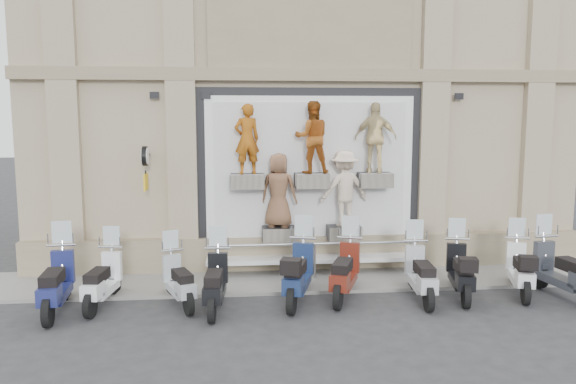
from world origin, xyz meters
name	(u,v)px	position (x,y,z in m)	size (l,w,h in m)	color
ground	(329,310)	(0.00, 0.00, 0.00)	(90.00, 90.00, 0.00)	#2E2E30
sidewalk	(314,278)	(0.00, 2.10, 0.04)	(16.00, 2.20, 0.08)	gray
building	(293,47)	(0.00, 7.00, 6.00)	(14.00, 8.60, 12.00)	tan
shop_vitrine	(315,176)	(0.10, 2.74, 2.41)	(5.60, 0.92, 4.30)	black
guard_rail	(315,262)	(0.00, 2.00, 0.47)	(5.06, 0.10, 0.93)	#9EA0A5
clock_sign_bracket	(145,162)	(-3.90, 2.47, 2.80)	(0.10, 0.80, 1.02)	black
scooter_a	(56,271)	(-5.37, 0.36, 0.86)	(0.62, 2.12, 1.72)	navy
scooter_b	(102,269)	(-4.56, 0.67, 0.77)	(0.56, 1.91, 1.55)	white
scooter_c	(179,271)	(-3.01, 0.57, 0.73)	(0.52, 1.80, 1.46)	#A1A8AE
scooter_d	(215,272)	(-2.26, 0.22, 0.79)	(0.57, 1.96, 1.59)	black
scooter_e	(298,262)	(-0.56, 0.55, 0.86)	(0.62, 2.13, 1.73)	#16264E
scooter_f	(345,260)	(0.46, 0.69, 0.84)	(0.60, 2.06, 1.67)	#5C1A0F
scooter_g	(421,263)	(2.02, 0.43, 0.81)	(0.58, 1.98, 1.61)	#A6A8AC
scooter_h	(461,261)	(2.94, 0.54, 0.81)	(0.58, 1.98, 1.61)	black
scooter_i	(521,259)	(4.31, 0.61, 0.79)	(0.57, 1.95, 1.59)	white
scooter_j	(564,259)	(5.06, 0.22, 0.86)	(0.62, 2.11, 1.72)	#2F3239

